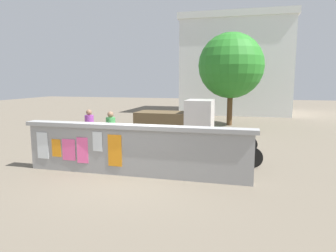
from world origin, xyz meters
The scene contains 10 objects.
ground centered at (0.00, 8.00, 0.00)m, with size 60.00×60.00×0.00m, color #6B6051.
poster_wall centered at (-0.01, 0.00, 0.77)m, with size 6.87×0.42×1.49m.
auto_rickshaw_truck centered at (0.03, 5.85, 0.90)m, with size 3.61×1.52×1.85m.
motorcycle centered at (2.65, 3.78, 0.46)m, with size 1.90×0.56×0.87m.
bicycle_near centered at (0.04, 2.23, 0.36)m, with size 1.71×0.44×0.95m.
bicycle_far centered at (2.81, 1.71, 0.36)m, with size 1.70×0.44×0.95m.
person_walking centered at (-1.69, 2.07, 0.99)m, with size 0.43×0.43×1.62m.
person_bystander centered at (-2.81, 2.54, 0.99)m, with size 0.42×0.42×1.62m.
tree_roadside centered at (2.13, 10.86, 3.60)m, with size 3.92×3.92×5.57m.
building_background centered at (2.15, 19.18, 3.97)m, with size 8.85×7.23×7.90m.
Camera 1 is at (3.06, -8.01, 2.73)m, focal length 32.41 mm.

